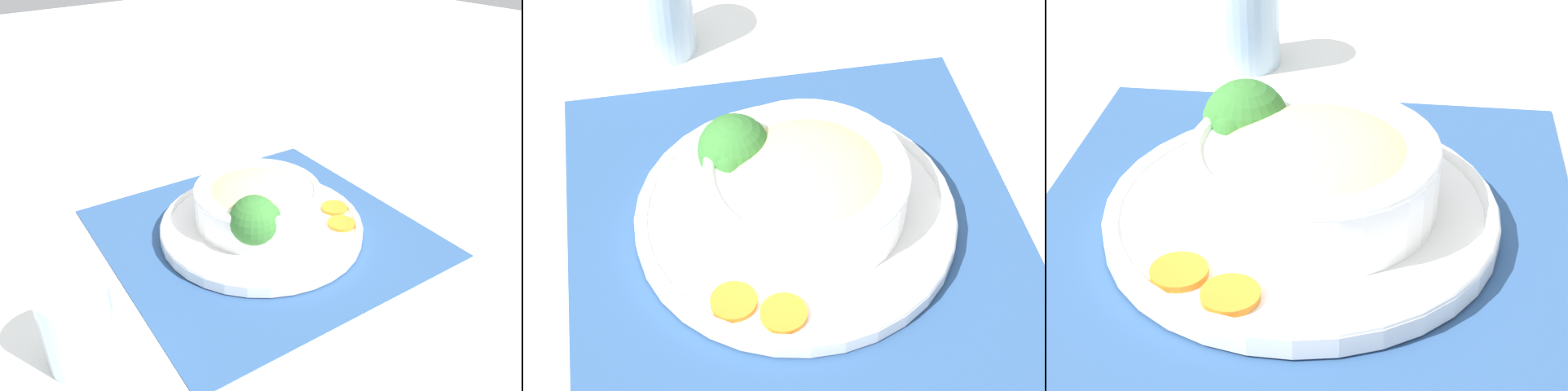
# 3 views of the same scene
# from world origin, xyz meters

# --- Properties ---
(ground_plane) EXTENTS (4.00, 4.00, 0.00)m
(ground_plane) POSITION_xyz_m (0.00, 0.00, 0.00)
(ground_plane) COLOR white
(placemat) EXTENTS (0.47, 0.46, 0.00)m
(placemat) POSITION_xyz_m (0.00, 0.00, 0.00)
(placemat) COLOR #2D5184
(placemat) RESTS_ON ground_plane
(plate) EXTENTS (0.30, 0.30, 0.02)m
(plate) POSITION_xyz_m (0.00, 0.00, 0.02)
(plate) COLOR white
(plate) RESTS_ON placemat
(bowl) EXTENTS (0.18, 0.18, 0.07)m
(bowl) POSITION_xyz_m (0.00, -0.01, 0.05)
(bowl) COLOR white
(bowl) RESTS_ON plate
(broccoli_floret) EXTENTS (0.07, 0.07, 0.08)m
(broccoli_floret) POSITION_xyz_m (0.05, 0.05, 0.06)
(broccoli_floret) COLOR #759E51
(broccoli_floret) RESTS_ON plate
(carrot_slice_near) EXTENTS (0.04, 0.04, 0.01)m
(carrot_slice_near) POSITION_xyz_m (-0.09, 0.08, 0.02)
(carrot_slice_near) COLOR orange
(carrot_slice_near) RESTS_ON plate
(carrot_slice_middle) EXTENTS (0.04, 0.04, 0.01)m
(carrot_slice_middle) POSITION_xyz_m (-0.11, 0.04, 0.02)
(carrot_slice_middle) COLOR orange
(carrot_slice_middle) RESTS_ON plate
(water_glass) EXTENTS (0.07, 0.07, 0.10)m
(water_glass) POSITION_xyz_m (0.30, 0.07, 0.04)
(water_glass) COLOR silver
(water_glass) RESTS_ON ground_plane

